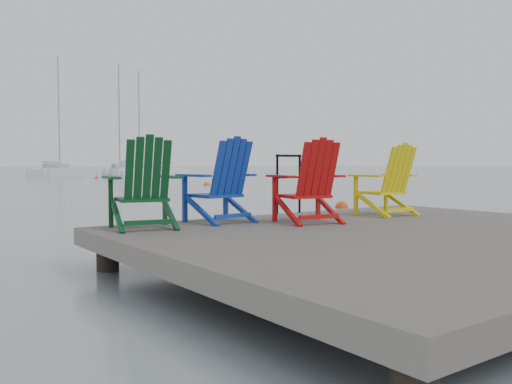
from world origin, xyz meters
TOP-DOWN VIEW (x-y plane):
  - ground at (0.00, 0.00)m, footprint 400.00×400.00m
  - dock at (0.00, 0.00)m, footprint 6.00×5.00m
  - handrail at (0.25, 2.45)m, footprint 0.48×0.04m
  - chair_green at (-2.37, 1.89)m, footprint 0.95×0.90m
  - chair_blue at (-1.26, 1.96)m, footprint 0.90×0.84m
  - chair_red at (-0.39, 1.25)m, footprint 0.94×0.89m
  - chair_yellow at (1.20, 1.32)m, footprint 0.83×0.78m
  - sailboat_near at (13.97, 43.50)m, footprint 3.26×7.88m
  - sailboat_mid at (9.99, 49.37)m, footprint 7.09×8.07m
  - sailboat_far at (16.22, 43.48)m, footprint 7.48×3.43m
  - buoy_a at (5.91, 7.01)m, footprint 0.37×0.37m
  - buoy_c at (10.94, 22.97)m, footprint 0.38×0.38m
  - buoy_d at (10.46, 40.00)m, footprint 0.31×0.31m

SIDE VIEW (x-z plane):
  - ground at x=0.00m, z-range 0.00..0.00m
  - buoy_a at x=5.91m, z-range -0.19..0.19m
  - buoy_c at x=10.94m, z-range -0.19..0.19m
  - buoy_d at x=10.46m, z-range -0.16..0.16m
  - dock at x=0.00m, z-range -0.35..1.05m
  - sailboat_mid at x=9.99m, z-range -5.55..6.26m
  - sailboat_near at x=13.97m, z-range -4.98..5.69m
  - sailboat_far at x=16.22m, z-range -4.72..5.43m
  - chair_yellow at x=1.20m, z-range 0.50..1.52m
  - chair_red at x=-0.39m, z-range 0.50..1.55m
  - chair_green at x=-2.37m, z-range 0.50..1.55m
  - chair_blue at x=-1.26m, z-range 0.50..1.57m
  - handrail at x=0.25m, z-range 0.59..1.49m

